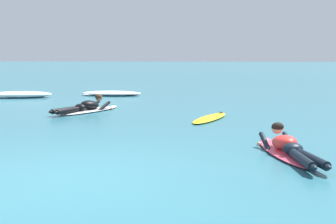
# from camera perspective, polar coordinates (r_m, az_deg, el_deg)

# --- Properties ---
(ground_plane) EXTENTS (120.00, 120.00, 0.00)m
(ground_plane) POSITION_cam_1_polar(r_m,az_deg,el_deg) (16.33, -3.32, 1.58)
(ground_plane) COLOR #2D6B7A
(surfer_near) EXTENTS (0.89, 2.65, 0.53)m
(surfer_near) POSITION_cam_1_polar(r_m,az_deg,el_deg) (7.84, 15.06, -4.46)
(surfer_near) COLOR #E54C66
(surfer_near) RESTS_ON ground
(surfer_far) EXTENTS (1.70, 2.40, 0.53)m
(surfer_far) POSITION_cam_1_polar(r_m,az_deg,el_deg) (13.17, -10.39, 0.56)
(surfer_far) COLOR white
(surfer_far) RESTS_ON ground
(drifting_surfboard) EXTENTS (1.25, 2.10, 0.16)m
(drifting_surfboard) POSITION_cam_1_polar(r_m,az_deg,el_deg) (11.68, 5.42, -0.75)
(drifting_surfboard) COLOR yellow
(drifting_surfboard) RESTS_ON ground
(whitewater_mid_left) EXTENTS (2.50, 1.10, 0.25)m
(whitewater_mid_left) POSITION_cam_1_polar(r_m,az_deg,el_deg) (17.89, -18.45, 2.11)
(whitewater_mid_left) COLOR white
(whitewater_mid_left) RESTS_ON ground
(whitewater_mid_right) EXTENTS (2.41, 1.00, 0.18)m
(whitewater_mid_right) POSITION_cam_1_polar(r_m,az_deg,el_deg) (17.98, -7.19, 2.38)
(whitewater_mid_right) COLOR white
(whitewater_mid_right) RESTS_ON ground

